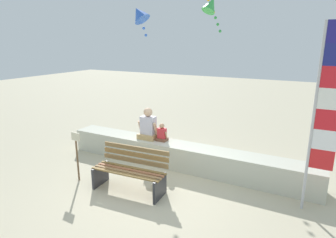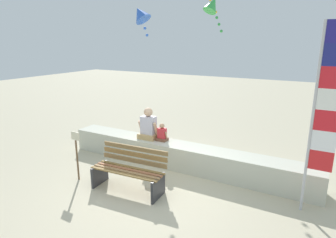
{
  "view_description": "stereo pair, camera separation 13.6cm",
  "coord_description": "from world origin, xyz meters",
  "px_view_note": "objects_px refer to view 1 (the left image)",
  "views": [
    {
      "loc": [
        2.8,
        -4.69,
        3.01
      ],
      "look_at": [
        -0.39,
        1.33,
        1.19
      ],
      "focal_mm": 31.05,
      "sensor_mm": 36.0,
      "label": 1
    },
    {
      "loc": [
        2.92,
        -4.63,
        3.01
      ],
      "look_at": [
        -0.39,
        1.33,
        1.19
      ],
      "focal_mm": 31.05,
      "sensor_mm": 36.0,
      "label": 2
    }
  ],
  "objects_px": {
    "park_bench": "(130,171)",
    "flag_banner": "(324,107)",
    "sign_post": "(77,152)",
    "person_adult": "(148,127)",
    "person_child": "(162,134)",
    "kite_green": "(211,5)",
    "kite_blue": "(139,14)"
  },
  "relations": [
    {
      "from": "kite_blue",
      "to": "park_bench",
      "type": "bearing_deg",
      "value": -62.44
    },
    {
      "from": "person_adult",
      "to": "kite_blue",
      "type": "bearing_deg",
      "value": 131.83
    },
    {
      "from": "flag_banner",
      "to": "kite_green",
      "type": "distance_m",
      "value": 4.61
    },
    {
      "from": "sign_post",
      "to": "kite_green",
      "type": "bearing_deg",
      "value": 67.9
    },
    {
      "from": "person_adult",
      "to": "person_child",
      "type": "relative_size",
      "value": 1.78
    },
    {
      "from": "park_bench",
      "to": "kite_green",
      "type": "bearing_deg",
      "value": 85.31
    },
    {
      "from": "person_child",
      "to": "sign_post",
      "type": "xyz_separation_m",
      "value": [
        -1.16,
        -1.74,
        -0.09
      ]
    },
    {
      "from": "flag_banner",
      "to": "kite_green",
      "type": "xyz_separation_m",
      "value": [
        -3.07,
        2.77,
        2.05
      ]
    },
    {
      "from": "park_bench",
      "to": "flag_banner",
      "type": "relative_size",
      "value": 0.47
    },
    {
      "from": "kite_blue",
      "to": "sign_post",
      "type": "relative_size",
      "value": 0.77
    },
    {
      "from": "person_child",
      "to": "flag_banner",
      "type": "xyz_separation_m",
      "value": [
        3.48,
        -0.65,
        1.18
      ]
    },
    {
      "from": "flag_banner",
      "to": "person_adult",
      "type": "bearing_deg",
      "value": 170.56
    },
    {
      "from": "person_adult",
      "to": "kite_blue",
      "type": "xyz_separation_m",
      "value": [
        -0.7,
        0.79,
        2.81
      ]
    },
    {
      "from": "person_adult",
      "to": "flag_banner",
      "type": "bearing_deg",
      "value": -9.44
    },
    {
      "from": "flag_banner",
      "to": "kite_blue",
      "type": "distance_m",
      "value": 5.12
    },
    {
      "from": "person_adult",
      "to": "kite_green",
      "type": "bearing_deg",
      "value": 69.14
    },
    {
      "from": "person_adult",
      "to": "person_child",
      "type": "distance_m",
      "value": 0.42
    },
    {
      "from": "sign_post",
      "to": "person_adult",
      "type": "bearing_deg",
      "value": 66.42
    },
    {
      "from": "kite_green",
      "to": "park_bench",
      "type": "bearing_deg",
      "value": -94.69
    },
    {
      "from": "flag_banner",
      "to": "park_bench",
      "type": "bearing_deg",
      "value": -165.15
    },
    {
      "from": "park_bench",
      "to": "flag_banner",
      "type": "bearing_deg",
      "value": 14.85
    },
    {
      "from": "park_bench",
      "to": "kite_blue",
      "type": "relative_size",
      "value": 1.84
    },
    {
      "from": "kite_blue",
      "to": "flag_banner",
      "type": "bearing_deg",
      "value": -17.35
    },
    {
      "from": "park_bench",
      "to": "sign_post",
      "type": "bearing_deg",
      "value": -170.8
    },
    {
      "from": "person_child",
      "to": "kite_green",
      "type": "xyz_separation_m",
      "value": [
        0.41,
        2.12,
        3.23
      ]
    },
    {
      "from": "flag_banner",
      "to": "kite_green",
      "type": "bearing_deg",
      "value": 137.95
    },
    {
      "from": "park_bench",
      "to": "person_child",
      "type": "height_order",
      "value": "person_child"
    },
    {
      "from": "park_bench",
      "to": "kite_blue",
      "type": "height_order",
      "value": "kite_blue"
    },
    {
      "from": "park_bench",
      "to": "sign_post",
      "type": "xyz_separation_m",
      "value": [
        -1.27,
        -0.21,
        0.26
      ]
    },
    {
      "from": "person_child",
      "to": "person_adult",
      "type": "bearing_deg",
      "value": -179.94
    },
    {
      "from": "kite_green",
      "to": "kite_blue",
      "type": "height_order",
      "value": "kite_green"
    },
    {
      "from": "person_adult",
      "to": "person_child",
      "type": "height_order",
      "value": "person_adult"
    }
  ]
}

